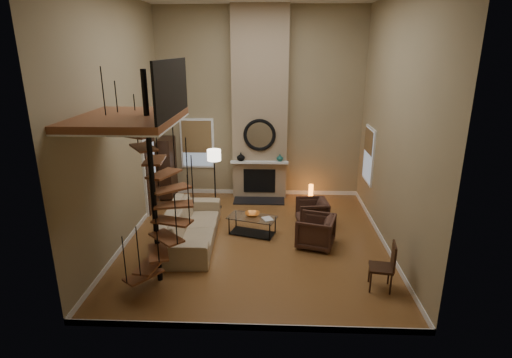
{
  "coord_description": "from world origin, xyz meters",
  "views": [
    {
      "loc": [
        0.38,
        -8.74,
        4.35
      ],
      "look_at": [
        0.0,
        0.4,
        1.4
      ],
      "focal_mm": 28.57,
      "sensor_mm": 36.0,
      "label": 1
    }
  ],
  "objects_px": {
    "coffee_table": "(252,223)",
    "floor_lamp": "(214,160)",
    "sofa": "(191,225)",
    "armchair_far": "(319,232)",
    "hutch": "(168,167)",
    "armchair_near": "(315,213)",
    "side_chair": "(386,264)",
    "accent_lamp": "(311,192)"
  },
  "relations": [
    {
      "from": "sofa",
      "to": "armchair_near",
      "type": "distance_m",
      "value": 3.15
    },
    {
      "from": "coffee_table",
      "to": "hutch",
      "type": "bearing_deg",
      "value": 136.97
    },
    {
      "from": "accent_lamp",
      "to": "sofa",
      "type": "bearing_deg",
      "value": -137.4
    },
    {
      "from": "sofa",
      "to": "accent_lamp",
      "type": "relative_size",
      "value": 5.87
    },
    {
      "from": "sofa",
      "to": "floor_lamp",
      "type": "distance_m",
      "value": 2.36
    },
    {
      "from": "armchair_far",
      "to": "floor_lamp",
      "type": "distance_m",
      "value": 3.67
    },
    {
      "from": "coffee_table",
      "to": "armchair_far",
      "type": "bearing_deg",
      "value": -20.29
    },
    {
      "from": "side_chair",
      "to": "coffee_table",
      "type": "bearing_deg",
      "value": 138.79
    },
    {
      "from": "armchair_far",
      "to": "side_chair",
      "type": "distance_m",
      "value": 2.02
    },
    {
      "from": "coffee_table",
      "to": "accent_lamp",
      "type": "relative_size",
      "value": 2.62
    },
    {
      "from": "floor_lamp",
      "to": "side_chair",
      "type": "height_order",
      "value": "floor_lamp"
    },
    {
      "from": "coffee_table",
      "to": "accent_lamp",
      "type": "distance_m",
      "value": 2.89
    },
    {
      "from": "side_chair",
      "to": "floor_lamp",
      "type": "bearing_deg",
      "value": 133.28
    },
    {
      "from": "hutch",
      "to": "armchair_near",
      "type": "bearing_deg",
      "value": -24.41
    },
    {
      "from": "armchair_near",
      "to": "side_chair",
      "type": "height_order",
      "value": "side_chair"
    },
    {
      "from": "hutch",
      "to": "side_chair",
      "type": "bearing_deg",
      "value": -42.14
    },
    {
      "from": "armchair_near",
      "to": "armchair_far",
      "type": "relative_size",
      "value": 0.93
    },
    {
      "from": "side_chair",
      "to": "armchair_near",
      "type": "bearing_deg",
      "value": 110.11
    },
    {
      "from": "sofa",
      "to": "accent_lamp",
      "type": "bearing_deg",
      "value": -49.41
    },
    {
      "from": "sofa",
      "to": "coffee_table",
      "type": "xyz_separation_m",
      "value": [
        1.43,
        0.42,
        -0.11
      ]
    },
    {
      "from": "side_chair",
      "to": "sofa",
      "type": "bearing_deg",
      "value": 155.13
    },
    {
      "from": "sofa",
      "to": "armchair_near",
      "type": "relative_size",
      "value": 3.72
    },
    {
      "from": "hutch",
      "to": "sofa",
      "type": "bearing_deg",
      "value": -66.93
    },
    {
      "from": "hutch",
      "to": "sofa",
      "type": "height_order",
      "value": "hutch"
    },
    {
      "from": "armchair_near",
      "to": "floor_lamp",
      "type": "xyz_separation_m",
      "value": [
        -2.7,
        1.12,
        1.06
      ]
    },
    {
      "from": "hutch",
      "to": "floor_lamp",
      "type": "xyz_separation_m",
      "value": [
        1.53,
        -0.79,
        0.46
      ]
    },
    {
      "from": "accent_lamp",
      "to": "side_chair",
      "type": "distance_m",
      "value": 4.79
    },
    {
      "from": "coffee_table",
      "to": "floor_lamp",
      "type": "relative_size",
      "value": 0.75
    },
    {
      "from": "armchair_near",
      "to": "hutch",
      "type": "bearing_deg",
      "value": -120.5
    },
    {
      "from": "hutch",
      "to": "floor_lamp",
      "type": "distance_m",
      "value": 1.78
    },
    {
      "from": "coffee_table",
      "to": "floor_lamp",
      "type": "distance_m",
      "value": 2.33
    },
    {
      "from": "hutch",
      "to": "sofa",
      "type": "relative_size",
      "value": 0.62
    },
    {
      "from": "sofa",
      "to": "armchair_far",
      "type": "relative_size",
      "value": 3.47
    },
    {
      "from": "coffee_table",
      "to": "side_chair",
      "type": "height_order",
      "value": "side_chair"
    },
    {
      "from": "sofa",
      "to": "coffee_table",
      "type": "bearing_deg",
      "value": -75.77
    },
    {
      "from": "hutch",
      "to": "floor_lamp",
      "type": "bearing_deg",
      "value": -27.49
    },
    {
      "from": "armchair_far",
      "to": "accent_lamp",
      "type": "distance_m",
      "value": 2.97
    },
    {
      "from": "armchair_near",
      "to": "side_chair",
      "type": "distance_m",
      "value": 3.04
    },
    {
      "from": "armchair_far",
      "to": "floor_lamp",
      "type": "height_order",
      "value": "floor_lamp"
    },
    {
      "from": "hutch",
      "to": "coffee_table",
      "type": "xyz_separation_m",
      "value": [
        2.66,
        -2.48,
        -0.67
      ]
    },
    {
      "from": "accent_lamp",
      "to": "floor_lamp",
      "type": "bearing_deg",
      "value": -165.69
    },
    {
      "from": "sofa",
      "to": "armchair_near",
      "type": "bearing_deg",
      "value": -73.86
    }
  ]
}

